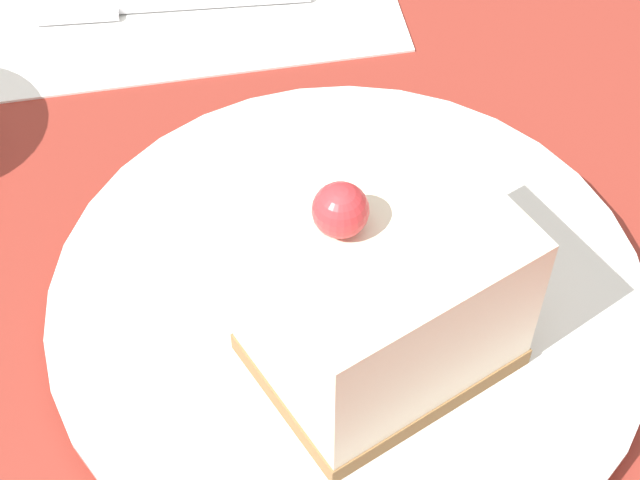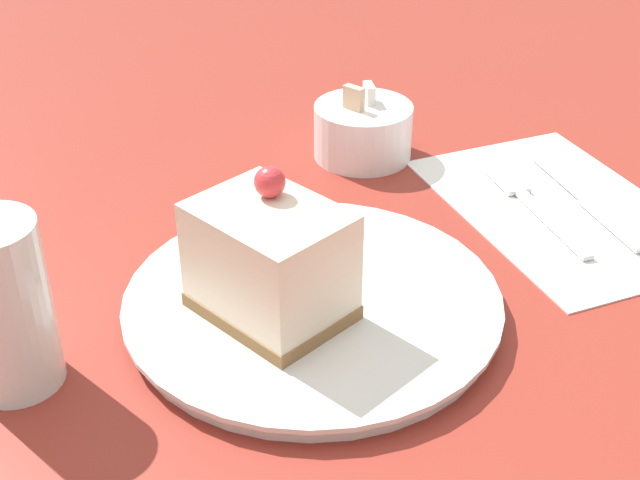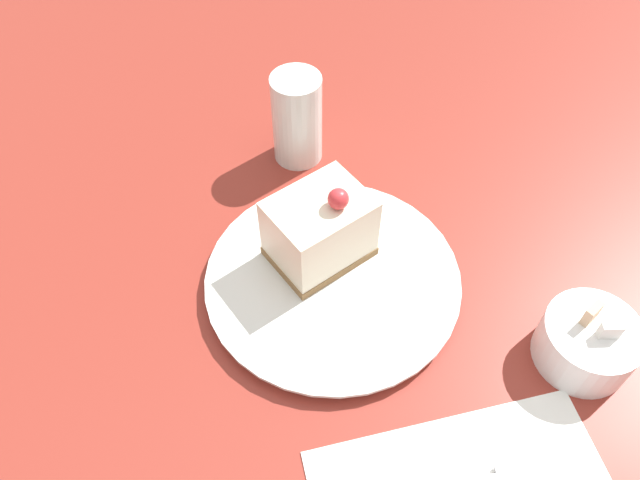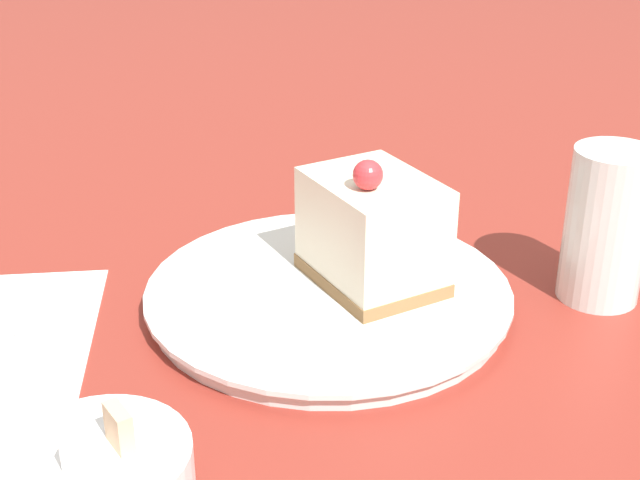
{
  "view_description": "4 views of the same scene",
  "coord_description": "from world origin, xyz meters",
  "px_view_note": "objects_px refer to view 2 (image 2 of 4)",
  "views": [
    {
      "loc": [
        -0.28,
        0.13,
        0.41
      ],
      "look_at": [
        -0.03,
        0.03,
        0.06
      ],
      "focal_mm": 60.0,
      "sensor_mm": 36.0,
      "label": 1
    },
    {
      "loc": [
        -0.31,
        -0.42,
        0.39
      ],
      "look_at": [
        -0.02,
        0.03,
        0.06
      ],
      "focal_mm": 50.0,
      "sensor_mm": 36.0,
      "label": 2
    },
    {
      "loc": [
        0.31,
        -0.15,
        0.56
      ],
      "look_at": [
        -0.04,
        0.01,
        0.08
      ],
      "focal_mm": 35.0,
      "sensor_mm": 36.0,
      "label": 3
    },
    {
      "loc": [
        0.15,
        0.57,
        0.33
      ],
      "look_at": [
        -0.03,
        0.01,
        0.05
      ],
      "focal_mm": 50.0,
      "sensor_mm": 36.0,
      "label": 4
    }
  ],
  "objects_px": {
    "cake_slice": "(270,261)",
    "sugar_bowl": "(363,131)",
    "fork": "(530,202)",
    "knife": "(595,208)",
    "plate": "(313,303)",
    "drinking_glass": "(3,306)"
  },
  "relations": [
    {
      "from": "plate",
      "to": "cake_slice",
      "type": "height_order",
      "value": "cake_slice"
    },
    {
      "from": "plate",
      "to": "knife",
      "type": "height_order",
      "value": "plate"
    },
    {
      "from": "knife",
      "to": "plate",
      "type": "bearing_deg",
      "value": -166.92
    },
    {
      "from": "sugar_bowl",
      "to": "drinking_glass",
      "type": "distance_m",
      "value": 0.4
    },
    {
      "from": "fork",
      "to": "knife",
      "type": "height_order",
      "value": "same"
    },
    {
      "from": "plate",
      "to": "sugar_bowl",
      "type": "height_order",
      "value": "sugar_bowl"
    },
    {
      "from": "fork",
      "to": "sugar_bowl",
      "type": "height_order",
      "value": "sugar_bowl"
    },
    {
      "from": "plate",
      "to": "drinking_glass",
      "type": "height_order",
      "value": "drinking_glass"
    },
    {
      "from": "cake_slice",
      "to": "knife",
      "type": "bearing_deg",
      "value": -14.68
    },
    {
      "from": "cake_slice",
      "to": "fork",
      "type": "height_order",
      "value": "cake_slice"
    },
    {
      "from": "plate",
      "to": "fork",
      "type": "relative_size",
      "value": 1.72
    },
    {
      "from": "cake_slice",
      "to": "sugar_bowl",
      "type": "height_order",
      "value": "cake_slice"
    },
    {
      "from": "knife",
      "to": "sugar_bowl",
      "type": "height_order",
      "value": "sugar_bowl"
    },
    {
      "from": "cake_slice",
      "to": "sugar_bowl",
      "type": "xyz_separation_m",
      "value": [
        0.21,
        0.19,
        -0.03
      ]
    },
    {
      "from": "plate",
      "to": "sugar_bowl",
      "type": "bearing_deg",
      "value": 46.37
    },
    {
      "from": "cake_slice",
      "to": "sugar_bowl",
      "type": "relative_size",
      "value": 1.24
    },
    {
      "from": "knife",
      "to": "drinking_glass",
      "type": "xyz_separation_m",
      "value": [
        -0.48,
        0.06,
        0.05
      ]
    },
    {
      "from": "cake_slice",
      "to": "knife",
      "type": "relative_size",
      "value": 0.68
    },
    {
      "from": "fork",
      "to": "knife",
      "type": "distance_m",
      "value": 0.06
    },
    {
      "from": "cake_slice",
      "to": "drinking_glass",
      "type": "xyz_separation_m",
      "value": [
        -0.17,
        0.05,
        0.0
      ]
    },
    {
      "from": "knife",
      "to": "drinking_glass",
      "type": "height_order",
      "value": "drinking_glass"
    },
    {
      "from": "sugar_bowl",
      "to": "drinking_glass",
      "type": "relative_size",
      "value": 0.79
    }
  ]
}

